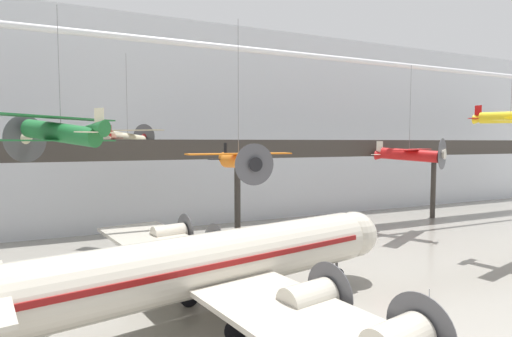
# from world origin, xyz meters

# --- Properties ---
(hangar_back_wall) EXTENTS (140.00, 3.00, 26.30)m
(hangar_back_wall) POSITION_xyz_m (0.00, 35.78, 13.15)
(hangar_back_wall) COLOR silver
(hangar_back_wall) RESTS_ON ground
(mezzanine_walkway) EXTENTS (110.00, 3.20, 11.16)m
(mezzanine_walkway) POSITION_xyz_m (0.00, 24.84, 9.46)
(mezzanine_walkway) COLOR #38332D
(mezzanine_walkway) RESTS_ON ground
(ceiling_truss_beam) EXTENTS (120.00, 0.60, 0.60)m
(ceiling_truss_beam) POSITION_xyz_m (0.00, 22.10, 20.30)
(ceiling_truss_beam) COLOR silver
(airliner_silver_main) EXTENTS (30.45, 35.07, 10.54)m
(airliner_silver_main) POSITION_xyz_m (-9.65, 6.71, 3.61)
(airliner_silver_main) COLOR beige
(airliner_silver_main) RESTS_ON ground
(suspended_plane_yellow_lowwing) EXTENTS (7.73, 6.41, 8.10)m
(suspended_plane_yellow_lowwing) POSITION_xyz_m (19.07, 7.58, 13.11)
(suspended_plane_yellow_lowwing) COLOR yellow
(suspended_plane_red_highwing) EXTENTS (9.38, 8.31, 11.89)m
(suspended_plane_red_highwing) POSITION_xyz_m (18.97, 19.35, 9.48)
(suspended_plane_red_highwing) COLOR red
(suspended_plane_green_biplane) EXTENTS (7.95, 7.86, 10.36)m
(suspended_plane_green_biplane) POSITION_xyz_m (-17.33, 13.77, 11.59)
(suspended_plane_green_biplane) COLOR #1E6B33
(suspended_plane_orange_highwing) EXTENTS (7.91, 6.45, 11.74)m
(suspended_plane_orange_highwing) POSITION_xyz_m (-5.55, 11.43, 9.63)
(suspended_plane_orange_highwing) COLOR orange
(suspended_plane_cream_biplane) EXTENTS (6.46, 6.41, 9.67)m
(suspended_plane_cream_biplane) POSITION_xyz_m (-11.62, 26.85, 11.35)
(suspended_plane_cream_biplane) COLOR beige
(stanchion_barrier) EXTENTS (0.36, 0.36, 1.08)m
(stanchion_barrier) POSITION_xyz_m (5.03, 3.33, 0.33)
(stanchion_barrier) COLOR #B2B5BA
(stanchion_barrier) RESTS_ON ground
(info_sign_pedestal) EXTENTS (0.40, 0.71, 1.24)m
(info_sign_pedestal) POSITION_xyz_m (3.29, 2.90, 0.46)
(info_sign_pedestal) COLOR #4C4C51
(info_sign_pedestal) RESTS_ON ground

